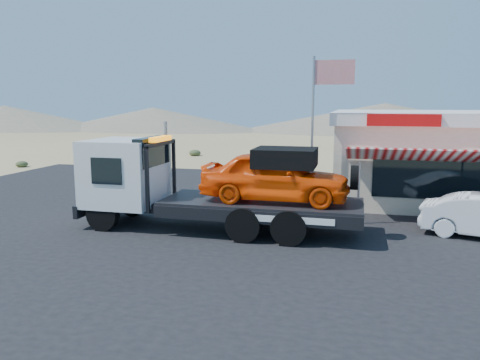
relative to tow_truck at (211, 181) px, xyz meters
The scene contains 6 objects.
ground 2.72m from the tow_truck, 140.79° to the right, with size 120.00×120.00×0.00m, color #9B7F58.
asphalt_lot 2.39m from the tow_truck, 77.96° to the left, with size 32.00×24.00×0.02m, color black.
tow_truck is the anchor object (origin of this frame).
jerky_store 11.69m from the tow_truck, 40.76° to the left, with size 10.40×9.97×3.90m.
flagpole 5.01m from the tow_truck, 43.85° to the left, with size 1.55×0.10×6.00m.
distant_hills 55.00m from the tow_truck, 101.98° to the left, with size 126.00×48.00×4.20m.
Camera 1 is at (6.42, -13.53, 4.32)m, focal length 35.00 mm.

